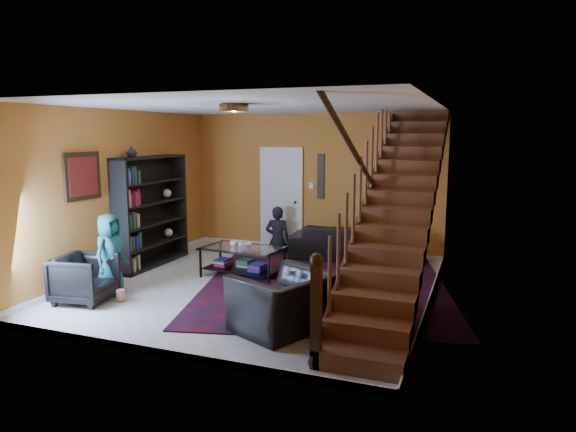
{
  "coord_description": "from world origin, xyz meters",
  "views": [
    {
      "loc": [
        3.2,
        -7.16,
        2.39
      ],
      "look_at": [
        0.33,
        0.4,
        1.1
      ],
      "focal_mm": 32.0,
      "sensor_mm": 36.0,
      "label": 1
    }
  ],
  "objects_px": {
    "sofa": "(351,242)",
    "armchair_right": "(283,302)",
    "armchair_left": "(85,278)",
    "coffee_table": "(243,259)",
    "bookshelf": "(152,213)"
  },
  "relations": [
    {
      "from": "armchair_left",
      "to": "coffee_table",
      "type": "relative_size",
      "value": 0.55
    },
    {
      "from": "sofa",
      "to": "armchair_left",
      "type": "height_order",
      "value": "armchair_left"
    },
    {
      "from": "bookshelf",
      "to": "armchair_left",
      "type": "distance_m",
      "value": 2.26
    },
    {
      "from": "coffee_table",
      "to": "armchair_right",
      "type": "bearing_deg",
      "value": -53.21
    },
    {
      "from": "bookshelf",
      "to": "armchair_right",
      "type": "xyz_separation_m",
      "value": [
        3.42,
        -2.17,
        -0.6
      ]
    },
    {
      "from": "armchair_left",
      "to": "armchair_right",
      "type": "height_order",
      "value": "armchair_right"
    },
    {
      "from": "sofa",
      "to": "armchair_right",
      "type": "height_order",
      "value": "armchair_right"
    },
    {
      "from": "coffee_table",
      "to": "armchair_left",
      "type": "bearing_deg",
      "value": -126.53
    },
    {
      "from": "armchair_right",
      "to": "armchair_left",
      "type": "bearing_deg",
      "value": -66.23
    },
    {
      "from": "armchair_right",
      "to": "coffee_table",
      "type": "bearing_deg",
      "value": -119.1
    },
    {
      "from": "armchair_left",
      "to": "coffee_table",
      "type": "height_order",
      "value": "armchair_left"
    },
    {
      "from": "armchair_right",
      "to": "coffee_table",
      "type": "distance_m",
      "value": 2.59
    },
    {
      "from": "coffee_table",
      "to": "bookshelf",
      "type": "bearing_deg",
      "value": 177.05
    },
    {
      "from": "sofa",
      "to": "armchair_left",
      "type": "distance_m",
      "value": 4.85
    },
    {
      "from": "sofa",
      "to": "armchair_right",
      "type": "relative_size",
      "value": 2.04
    }
  ]
}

